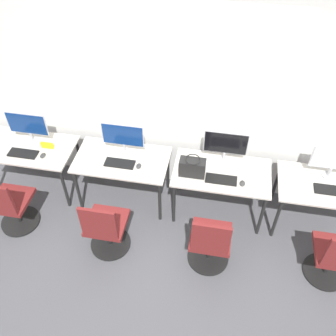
% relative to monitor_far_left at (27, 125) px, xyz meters
% --- Properties ---
extents(ground_plane, '(20.00, 20.00, 0.00)m').
position_rel_monitor_far_left_xyz_m(ground_plane, '(1.83, -0.46, -0.95)').
color(ground_plane, '#4C4C51').
extents(wall_back, '(12.00, 0.05, 2.80)m').
position_rel_monitor_far_left_xyz_m(wall_back, '(1.83, 0.32, 0.45)').
color(wall_back, silver).
rests_on(wall_back, ground_plane).
extents(desk_far_left, '(1.15, 0.66, 0.70)m').
position_rel_monitor_far_left_xyz_m(desk_far_left, '(0.00, -0.13, -0.32)').
color(desk_far_left, '#BCB7AD').
rests_on(desk_far_left, ground_plane).
extents(monitor_far_left, '(0.52, 0.15, 0.43)m').
position_rel_monitor_far_left_xyz_m(monitor_far_left, '(0.00, 0.00, 0.00)').
color(monitor_far_left, '#B2B2B7').
rests_on(monitor_far_left, desk_far_left).
extents(keyboard_far_left, '(0.36, 0.15, 0.02)m').
position_rel_monitor_far_left_xyz_m(keyboard_far_left, '(-0.00, -0.26, -0.24)').
color(keyboard_far_left, black).
rests_on(keyboard_far_left, desk_far_left).
extents(mouse_far_left, '(0.06, 0.09, 0.03)m').
position_rel_monitor_far_left_xyz_m(mouse_far_left, '(0.26, -0.26, -0.23)').
color(mouse_far_left, '#333333').
rests_on(mouse_far_left, desk_far_left).
extents(office_chair_far_left, '(0.48, 0.48, 0.90)m').
position_rel_monitor_far_left_xyz_m(office_chair_far_left, '(0.01, -0.83, -0.58)').
color(office_chair_far_left, black).
rests_on(office_chair_far_left, ground_plane).
extents(desk_left, '(1.15, 0.66, 0.70)m').
position_rel_monitor_far_left_xyz_m(desk_left, '(1.22, -0.13, -0.32)').
color(desk_left, '#BCB7AD').
rests_on(desk_left, ground_plane).
extents(monitor_left, '(0.52, 0.15, 0.43)m').
position_rel_monitor_far_left_xyz_m(monitor_left, '(1.22, 0.00, 0.00)').
color(monitor_left, '#B2B2B7').
rests_on(monitor_left, desk_left).
extents(keyboard_left, '(0.36, 0.15, 0.02)m').
position_rel_monitor_far_left_xyz_m(keyboard_left, '(1.22, -0.21, -0.24)').
color(keyboard_left, black).
rests_on(keyboard_left, desk_left).
extents(mouse_left, '(0.06, 0.09, 0.03)m').
position_rel_monitor_far_left_xyz_m(mouse_left, '(1.46, -0.22, -0.23)').
color(mouse_left, '#333333').
rests_on(mouse_left, desk_left).
extents(office_chair_left, '(0.48, 0.48, 0.90)m').
position_rel_monitor_far_left_xyz_m(office_chair_left, '(1.23, -0.95, -0.58)').
color(office_chair_left, black).
rests_on(office_chair_left, ground_plane).
extents(desk_right, '(1.15, 0.66, 0.70)m').
position_rel_monitor_far_left_xyz_m(desk_right, '(2.45, -0.13, -0.32)').
color(desk_right, '#BCB7AD').
rests_on(desk_right, ground_plane).
extents(monitor_right, '(0.52, 0.15, 0.43)m').
position_rel_monitor_far_left_xyz_m(monitor_right, '(2.45, 0.08, 0.00)').
color(monitor_right, '#B2B2B7').
rests_on(monitor_right, desk_right).
extents(keyboard_right, '(0.36, 0.15, 0.02)m').
position_rel_monitor_far_left_xyz_m(keyboard_right, '(2.45, -0.26, -0.24)').
color(keyboard_right, black).
rests_on(keyboard_right, desk_right).
extents(mouse_right, '(0.06, 0.09, 0.03)m').
position_rel_monitor_far_left_xyz_m(mouse_right, '(2.69, -0.28, -0.23)').
color(mouse_right, '#333333').
rests_on(mouse_right, desk_right).
extents(office_chair_right, '(0.48, 0.48, 0.90)m').
position_rel_monitor_far_left_xyz_m(office_chair_right, '(2.41, -0.92, -0.58)').
color(office_chair_right, black).
rests_on(office_chair_right, ground_plane).
extents(desk_far_right, '(1.15, 0.66, 0.70)m').
position_rel_monitor_far_left_xyz_m(desk_far_right, '(3.67, -0.13, -0.32)').
color(desk_far_right, '#BCB7AD').
rests_on(desk_far_right, ground_plane).
extents(monitor_far_right, '(0.52, 0.15, 0.43)m').
position_rel_monitor_far_left_xyz_m(monitor_far_right, '(3.67, 0.03, 0.00)').
color(monitor_far_right, '#B2B2B7').
rests_on(monitor_far_right, desk_far_right).
extents(keyboard_far_right, '(0.36, 0.15, 0.02)m').
position_rel_monitor_far_left_xyz_m(keyboard_far_right, '(3.67, -0.20, -0.24)').
color(keyboard_far_right, black).
rests_on(keyboard_far_right, desk_far_right).
extents(office_chair_far_right, '(0.48, 0.48, 0.90)m').
position_rel_monitor_far_left_xyz_m(office_chair_far_right, '(3.73, -0.88, -0.58)').
color(office_chair_far_right, black).
rests_on(office_chair_far_right, ground_plane).
extents(handbag, '(0.30, 0.18, 0.25)m').
position_rel_monitor_far_left_xyz_m(handbag, '(2.10, -0.23, -0.13)').
color(handbag, black).
rests_on(handbag, desk_right).
extents(placard_far_left, '(0.16, 0.03, 0.08)m').
position_rel_monitor_far_left_xyz_m(placard_far_left, '(0.25, -0.10, -0.21)').
color(placard_far_left, yellow).
rests_on(placard_far_left, desk_far_left).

